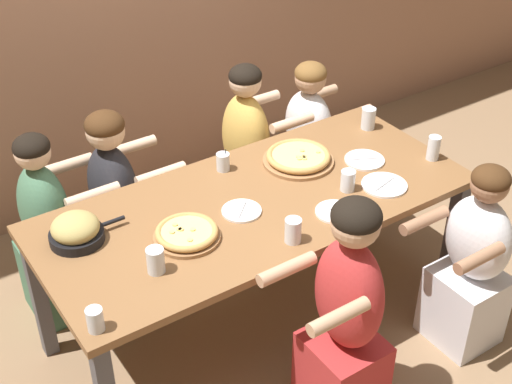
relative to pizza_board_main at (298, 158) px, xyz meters
The scene contains 22 objects.
ground_plane 0.92m from the pizza_board_main, 156.10° to the right, with size 18.00×18.00×0.00m, color #896B4C.
dining_table 0.43m from the pizza_board_main, 156.10° to the right, with size 2.14×0.94×0.80m.
pizza_board_main is the anchor object (origin of this frame).
pizza_board_second 0.84m from the pizza_board_main, 163.12° to the right, with size 0.31×0.31×0.05m.
skillet_bowl 1.22m from the pizza_board_main, behind, with size 0.36×0.25×0.13m.
empty_plate_a 0.48m from the pizza_board_main, 105.39° to the right, with size 0.19×0.19×0.02m.
empty_plate_b 0.48m from the pizza_board_main, 62.23° to the right, with size 0.23×0.23×0.02m.
empty_plate_c 0.35m from the pizza_board_main, 31.71° to the right, with size 0.21×0.21×0.02m.
empty_plate_d 0.53m from the pizza_board_main, 156.88° to the right, with size 0.19×0.19×0.02m.
cocktail_glass_blue 0.40m from the pizza_board_main, 156.38° to the left, with size 0.07×0.07×0.12m.
drinking_glass_a 0.67m from the pizza_board_main, 128.83° to the right, with size 0.08×0.08×0.12m.
drinking_glass_b 0.35m from the pizza_board_main, 82.12° to the right, with size 0.07×0.07×0.11m.
drinking_glass_c 1.09m from the pizza_board_main, 160.18° to the right, with size 0.08×0.08×0.12m.
drinking_glass_d 0.71m from the pizza_board_main, 30.91° to the right, with size 0.07×0.07×0.13m.
drinking_glass_e 0.56m from the pizza_board_main, ahead, with size 0.08×0.08×0.12m.
drinking_glass_f 1.48m from the pizza_board_main, 158.27° to the right, with size 0.07×0.07×0.10m.
diner_far_midright 0.60m from the pizza_board_main, 88.30° to the left, with size 0.51×0.40×1.15m.
diner_far_right 0.79m from the pizza_board_main, 47.45° to the left, with size 0.51×0.40×1.05m.
diner_far_left 1.36m from the pizza_board_main, 156.68° to the left, with size 0.51×0.40×1.10m.
diner_near_right 1.03m from the pizza_board_main, 62.55° to the right, with size 0.51×0.40×1.05m.
diner_far_midleft 1.03m from the pizza_board_main, 147.92° to the left, with size 0.51×0.40×1.11m.
diner_near_center 0.98m from the pizza_board_main, 113.38° to the right, with size 0.51×0.40×1.18m.
Camera 1 is at (-1.58, -2.35, 2.76)m, focal length 50.00 mm.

